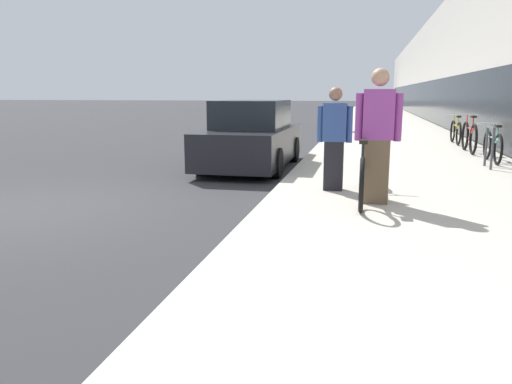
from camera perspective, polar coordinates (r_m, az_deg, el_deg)
The scene contains 11 objects.
ground_plane at distance 7.86m, azimuth -24.99°, elevation -1.96°, with size 220.00×220.00×0.00m, color #303033.
sidewalk_slab at distance 27.13m, azimuth 14.52°, elevation 7.51°, with size 4.76×70.00×0.15m.
storefront_facade at distance 36.08m, azimuth 26.43°, elevation 12.19°, with size 10.01×70.00×5.99m.
tandem_bicycle at distance 7.44m, azimuth 12.06°, elevation 2.33°, with size 0.52×2.70×0.91m.
person_rider at distance 7.04m, azimuth 13.73°, elevation 6.16°, with size 0.62×0.24×1.84m.
person_bystander at distance 7.89m, azimuth 8.94°, elevation 5.99°, with size 0.54×0.21×1.60m.
bike_rack_hoop at distance 11.27m, azimuth 25.14°, elevation 5.11°, with size 0.05×0.60×0.84m.
cruiser_bike_nearest at distance 12.27m, azimuth 25.43°, elevation 4.78°, with size 0.52×1.65×0.85m.
cruiser_bike_middle at distance 14.09m, azimuth 23.18°, elevation 5.83°, with size 0.52×1.85×0.97m.
cruiser_bike_farthest at distance 16.35m, azimuth 21.86°, elevation 6.42°, with size 0.52×1.73×0.87m.
parked_sedan_curbside at distance 11.18m, azimuth -0.48°, elevation 6.23°, with size 1.75×4.11×1.50m.
Camera 1 is at (4.73, -6.07, 1.65)m, focal length 35.00 mm.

